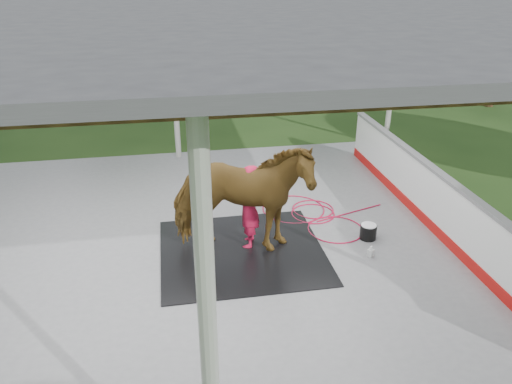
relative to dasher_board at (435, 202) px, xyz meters
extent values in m
plane|color=#1E3814|center=(-4.60, 0.00, -0.59)|extent=(100.00, 100.00, 0.00)
cube|color=slate|center=(-4.60, 0.00, -0.57)|extent=(12.00, 10.00, 0.05)
cylinder|color=beige|center=(-4.60, -4.70, 1.38)|extent=(0.14, 0.14, 3.85)
cylinder|color=beige|center=(-4.60, 4.70, 1.38)|extent=(0.14, 0.14, 3.85)
cylinder|color=beige|center=(1.10, 4.70, 1.38)|extent=(0.14, 0.14, 3.85)
cube|color=brown|center=(-4.60, -4.50, 3.26)|extent=(12.00, 0.10, 0.18)
cube|color=brown|center=(-4.60, -3.00, 3.26)|extent=(12.00, 0.10, 0.18)
cube|color=brown|center=(-4.60, -1.50, 3.26)|extent=(12.00, 0.10, 0.18)
cube|color=brown|center=(-4.60, 0.00, 3.26)|extent=(12.00, 0.10, 0.18)
cube|color=brown|center=(-4.60, 1.50, 3.26)|extent=(12.00, 0.10, 0.18)
cube|color=brown|center=(-4.60, 3.00, 3.26)|extent=(12.00, 0.10, 0.18)
cube|color=brown|center=(-4.60, 4.50, 3.26)|extent=(12.00, 0.10, 0.18)
cube|color=#38383A|center=(-4.60, 0.00, 3.46)|extent=(12.60, 10.60, 0.10)
cube|color=#B8110F|center=(0.00, 0.00, -0.44)|extent=(0.14, 8.00, 0.20)
cube|color=white|center=(0.00, 0.00, 0.06)|extent=(0.12, 8.00, 1.00)
cube|color=slate|center=(0.00, 0.00, 0.58)|extent=(0.16, 8.00, 0.06)
cylinder|color=#382314|center=(-6.60, 12.00, 0.51)|extent=(0.36, 0.36, 2.20)
cylinder|color=#382314|center=(1.40, 12.00, 0.51)|extent=(0.36, 0.36, 2.20)
cylinder|color=#382314|center=(6.40, 8.00, 0.51)|extent=(0.36, 0.36, 2.20)
cube|color=black|center=(-3.69, -0.22, -0.53)|extent=(2.81, 2.64, 0.02)
imported|color=brown|center=(-3.69, -0.22, 0.48)|extent=(2.51, 1.46, 2.00)
imported|color=red|center=(-3.53, 0.00, 0.22)|extent=(0.48, 0.62, 1.52)
cylinder|color=black|center=(-1.35, -0.17, -0.41)|extent=(0.30, 0.30, 0.27)
cylinder|color=white|center=(-1.35, -0.17, -0.28)|extent=(0.28, 0.28, 0.03)
imported|color=silver|center=(-1.27, -0.10, -0.40)|extent=(0.13, 0.13, 0.28)
imported|color=#338CD8|center=(-1.53, -0.76, -0.44)|extent=(0.13, 0.13, 0.21)
torus|color=#AF0C33|center=(-2.41, 1.21, -0.53)|extent=(1.28, 1.28, 0.02)
torus|color=#AF0C33|center=(-2.01, 1.13, -0.53)|extent=(0.85, 0.85, 0.02)
torus|color=#AF0C33|center=(-2.07, 0.94, -0.53)|extent=(0.87, 0.87, 0.02)
torus|color=#AF0C33|center=(-1.83, 0.24, -0.53)|extent=(1.06, 1.06, 0.02)
cylinder|color=#AF0C33|center=(-1.33, 0.84, -0.53)|extent=(1.52, 0.51, 0.02)
camera|label=1|loc=(-4.76, -7.62, 4.08)|focal=35.00mm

